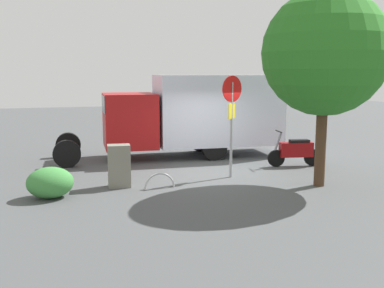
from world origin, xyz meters
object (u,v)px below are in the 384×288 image
object	(u,v)px
street_tree	(325,53)
bike_rack_hoop	(160,188)
box_truck_near	(193,112)
motorcycle	(296,151)
utility_cabinet	(119,166)
stop_sign	(232,110)

from	to	relation	value
street_tree	bike_rack_hoop	distance (m)	5.64
box_truck_near	motorcycle	xyz separation A→B (m)	(-2.67, 2.78, -1.12)
utility_cabinet	bike_rack_hoop	distance (m)	1.26
motorcycle	street_tree	bearing A→B (deg)	83.98
bike_rack_hoop	box_truck_near	bearing A→B (deg)	-118.50
stop_sign	bike_rack_hoop	distance (m)	3.11
stop_sign	street_tree	distance (m)	2.99
motorcycle	stop_sign	world-z (taller)	stop_sign
box_truck_near	motorcycle	distance (m)	4.02
street_tree	bike_rack_hoop	xyz separation A→B (m)	(4.24, -1.04, -3.57)
bike_rack_hoop	stop_sign	bearing A→B (deg)	-165.03
motorcycle	street_tree	xyz separation A→B (m)	(0.73, 2.49, 3.05)
stop_sign	street_tree	world-z (taller)	street_tree
stop_sign	bike_rack_hoop	xyz separation A→B (m)	(2.31, 0.62, -1.99)
motorcycle	stop_sign	size ratio (longest dim) A/B	0.60
motorcycle	street_tree	distance (m)	4.01
street_tree	motorcycle	bearing A→B (deg)	-106.31
box_truck_near	street_tree	xyz separation A→B (m)	(-1.94, 5.28, 1.92)
motorcycle	utility_cabinet	distance (m)	6.05
street_tree	bike_rack_hoop	bearing A→B (deg)	-13.78
motorcycle	bike_rack_hoop	xyz separation A→B (m)	(4.97, 1.45, -0.52)
utility_cabinet	bike_rack_hoop	world-z (taller)	utility_cabinet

